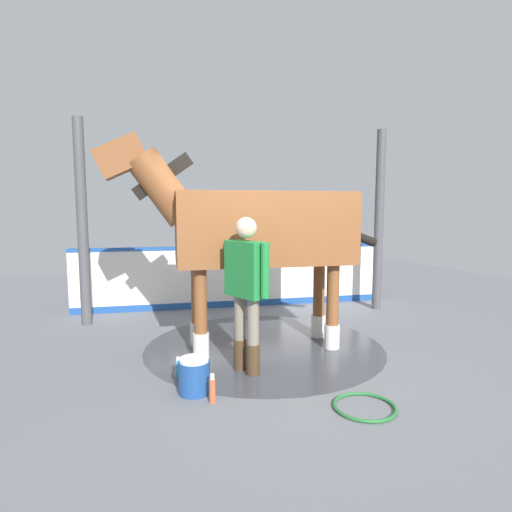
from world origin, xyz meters
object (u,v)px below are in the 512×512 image
Objects in this scene: handler at (246,283)px; wash_bucket at (194,376)px; bottle_spray at (212,389)px; bottle_shampoo at (178,368)px; horse at (255,230)px; hose_coil at (364,407)px.

wash_bucket is (0.68, 0.30, -0.83)m from handler.
handler is 1.20m from bottle_spray.
wash_bucket is 1.53× the size of bottle_shampoo.
horse reaches higher than handler.
bottle_spray is at bearing 63.85° from horse.
horse is 6.19× the size of hose_coil.
handler is at bearing -135.60° from bottle_spray.
bottle_spray is at bearing -153.49° from handler.
horse is 15.40× the size of bottle_shampoo.
horse is at bearing -83.26° from hose_coil.
horse reaches higher than wash_bucket.
bottle_shampoo is (0.06, -0.43, -0.07)m from wash_bucket.
wash_bucket reaches higher than bottle_spray.
hose_coil is (-0.23, 1.98, -1.53)m from horse.
bottle_shampoo is at bearing -77.08° from bottle_spray.
handler is 7.41× the size of bottle_shampoo.
hose_coil is (-1.24, 0.68, -0.11)m from bottle_spray.
wash_bucket is at bearing -35.29° from hose_coil.
wash_bucket is 1.65m from hose_coil.
handler is 1.17m from bottle_shampoo.
hose_coil is (-0.65, 1.25, -0.99)m from handler.
bottle_shampoo is 0.84× the size of bottle_spray.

